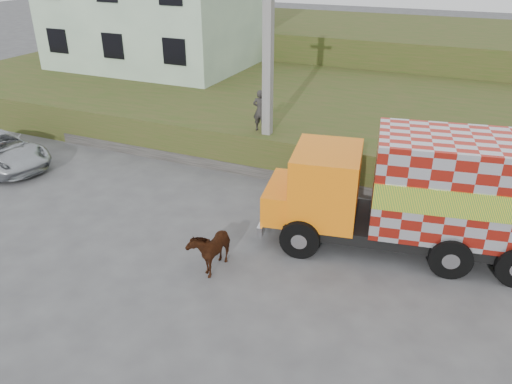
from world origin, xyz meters
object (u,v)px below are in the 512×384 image
at_px(cow, 211,247).
at_px(pedestrian, 260,110).
at_px(cargo_truck, 422,193).
at_px(utility_pole, 268,60).

xyz_separation_m(cow, pedestrian, (-1.38, 6.33, 1.64)).
xyz_separation_m(cargo_truck, cow, (-4.67, -3.04, -1.10)).
bearing_deg(cow, utility_pole, 99.37).
relative_size(utility_pole, pedestrian, 5.35).
distance_m(cargo_truck, cow, 5.68).
bearing_deg(pedestrian, utility_pole, 146.53).
height_order(utility_pole, cow, utility_pole).
relative_size(cargo_truck, cow, 5.35).
relative_size(cargo_truck, pedestrian, 5.16).
bearing_deg(cargo_truck, utility_pole, 141.40).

